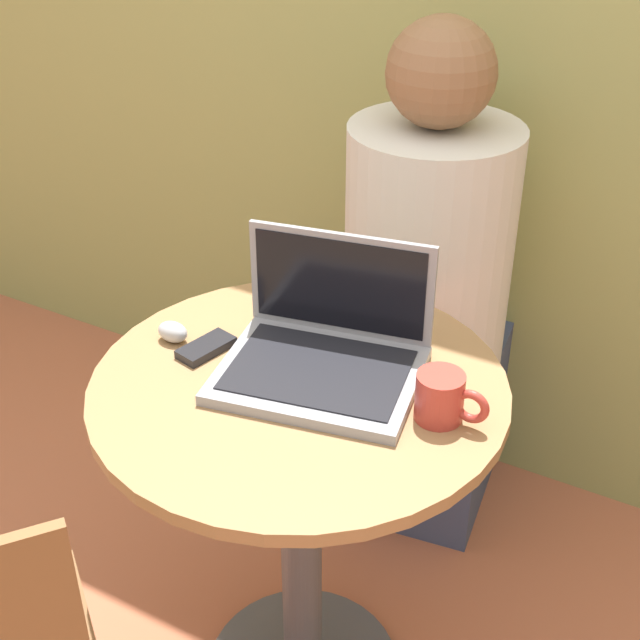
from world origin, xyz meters
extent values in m
cylinder|color=#4C4C51|center=(0.00, 0.00, 0.38)|extent=(0.08, 0.08, 0.71)
cylinder|color=olive|center=(0.00, 0.00, 0.75)|extent=(0.71, 0.71, 0.02)
cube|color=gray|center=(0.03, 0.02, 0.77)|extent=(0.38, 0.32, 0.02)
cube|color=black|center=(0.03, 0.02, 0.78)|extent=(0.33, 0.26, 0.00)
cube|color=gray|center=(0.00, 0.15, 0.88)|extent=(0.33, 0.07, 0.19)
cube|color=black|center=(0.00, 0.14, 0.88)|extent=(0.30, 0.06, 0.17)
cube|color=black|center=(-0.19, 0.00, 0.77)|extent=(0.07, 0.11, 0.02)
ellipsoid|color=#B2B2B7|center=(-0.26, 0.00, 0.78)|extent=(0.06, 0.04, 0.04)
cylinder|color=#B2382D|center=(0.24, 0.02, 0.80)|extent=(0.08, 0.08, 0.08)
torus|color=#B2382D|center=(0.30, 0.02, 0.80)|extent=(0.06, 0.01, 0.06)
cube|color=#3D4766|center=(-0.03, 0.72, 0.23)|extent=(0.42, 0.56, 0.45)
cylinder|color=beige|center=(-0.01, 0.59, 0.74)|extent=(0.37, 0.37, 0.57)
sphere|color=brown|center=(-0.01, 0.59, 1.13)|extent=(0.22, 0.22, 0.22)
camera|label=1|loc=(0.63, -1.06, 1.64)|focal=50.00mm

